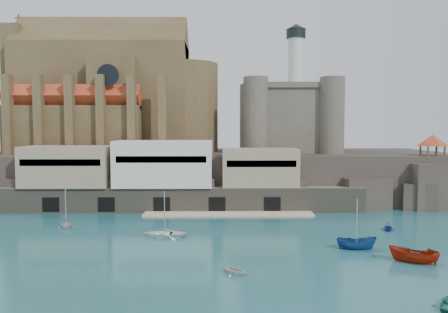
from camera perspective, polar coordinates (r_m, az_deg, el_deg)
ground at (r=60.62m, az=-1.03°, el=-10.96°), size 300.00×300.00×0.00m
promontory at (r=98.56m, az=-0.94°, el=-2.35°), size 100.00×36.00×10.00m
quay at (r=82.93m, az=-7.95°, el=-2.74°), size 70.00×12.00×13.05m
church at (r=103.69m, az=-14.40°, el=7.36°), size 47.00×25.93×30.51m
castle_keep at (r=100.95m, az=8.38°, el=5.37°), size 21.20×21.20×29.30m
rock_outcrop at (r=94.77m, az=25.48°, el=-3.51°), size 14.50×10.50×8.70m
pavilion at (r=94.27m, az=25.59°, el=1.76°), size 6.40×6.40×5.40m
boat_1 at (r=47.77m, az=1.35°, el=-15.05°), size 2.88×3.09×3.07m
boat_2 at (r=59.17m, az=16.90°, el=-11.49°), size 2.08×2.03×5.04m
boat_4 at (r=72.58m, az=-19.92°, el=-8.72°), size 3.06×2.32×3.15m
boat_5 at (r=55.70m, az=23.51°, el=-12.60°), size 2.77×2.74×5.45m
boat_6 at (r=63.79m, az=-7.74°, el=-10.25°), size 1.83×4.45×6.04m
boat_7 at (r=71.11m, az=20.63°, el=-8.99°), size 2.81×2.20×2.85m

